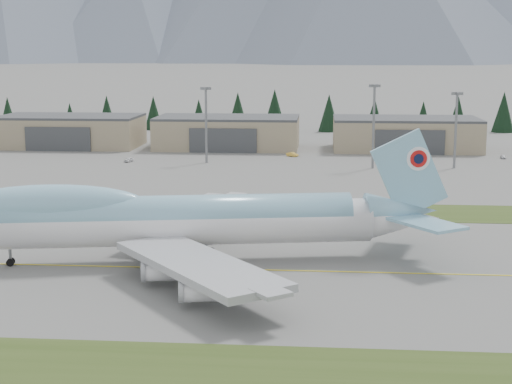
# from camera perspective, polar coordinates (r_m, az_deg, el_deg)

# --- Properties ---
(ground) EXTENTS (7000.00, 7000.00, 0.00)m
(ground) POSITION_cam_1_polar(r_m,az_deg,el_deg) (120.55, -3.38, -5.60)
(ground) COLOR #626260
(ground) RESTS_ON ground
(grass_strip_near) EXTENTS (400.00, 14.00, 0.08)m
(grass_strip_near) POSITION_cam_1_polar(r_m,az_deg,el_deg) (85.17, -7.05, -12.56)
(grass_strip_near) COLOR #344719
(grass_strip_near) RESTS_ON ground
(grass_strip_far) EXTENTS (400.00, 18.00, 0.08)m
(grass_strip_far) POSITION_cam_1_polar(r_m,az_deg,el_deg) (163.97, -1.18, -1.32)
(grass_strip_far) COLOR #344719
(grass_strip_far) RESTS_ON ground
(taxiway_line_main) EXTENTS (400.00, 0.40, 0.02)m
(taxiway_line_main) POSITION_cam_1_polar(r_m,az_deg,el_deg) (120.55, -3.38, -5.60)
(taxiway_line_main) COLOR yellow
(taxiway_line_main) RESTS_ON ground
(boeing_747_freighter) EXTENTS (79.26, 67.10, 20.78)m
(boeing_747_freighter) POSITION_cam_1_polar(r_m,az_deg,el_deg) (123.44, -5.75, -1.98)
(boeing_747_freighter) COLOR white
(boeing_747_freighter) RESTS_ON ground
(hangar_left) EXTENTS (48.00, 26.60, 10.80)m
(hangar_left) POSITION_cam_1_polar(r_m,az_deg,el_deg) (279.83, -13.36, 4.34)
(hangar_left) COLOR gray
(hangar_left) RESTS_ON ground
(hangar_center) EXTENTS (48.00, 26.60, 10.80)m
(hangar_center) POSITION_cam_1_polar(r_m,az_deg,el_deg) (267.96, -2.07, 4.36)
(hangar_center) COLOR gray
(hangar_center) RESTS_ON ground
(hangar_right) EXTENTS (48.00, 26.60, 10.80)m
(hangar_right) POSITION_cam_1_polar(r_m,az_deg,el_deg) (267.61, 10.83, 4.18)
(hangar_right) COLOR gray
(hangar_right) RESTS_ON ground
(floodlight_masts) EXTENTS (183.65, 10.90, 24.04)m
(floodlight_masts) POSITION_cam_1_polar(r_m,az_deg,el_deg) (225.75, -1.16, 5.95)
(floodlight_masts) COLOR slate
(floodlight_masts) RESTS_ON ground
(service_vehicle_a) EXTENTS (2.48, 4.12, 1.31)m
(service_vehicle_a) POSITION_cam_1_polar(r_m,az_deg,el_deg) (237.78, -9.23, 2.18)
(service_vehicle_a) COLOR silver
(service_vehicle_a) RESTS_ON ground
(service_vehicle_b) EXTENTS (4.11, 3.45, 1.32)m
(service_vehicle_b) POSITION_cam_1_polar(r_m,az_deg,el_deg) (247.03, 2.66, 2.60)
(service_vehicle_b) COLOR gold
(service_vehicle_b) RESTS_ON ground
(service_vehicle_c) EXTENTS (1.77, 3.67, 1.03)m
(service_vehicle_c) POSITION_cam_1_polar(r_m,az_deg,el_deg) (253.84, 17.53, 2.34)
(service_vehicle_c) COLOR silver
(service_vehicle_c) RESTS_ON ground
(conifer_belt) EXTENTS (265.88, 15.97, 16.97)m
(conifer_belt) POSITION_cam_1_polar(r_m,az_deg,el_deg) (327.81, 3.83, 5.76)
(conifer_belt) COLOR black
(conifer_belt) RESTS_ON ground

